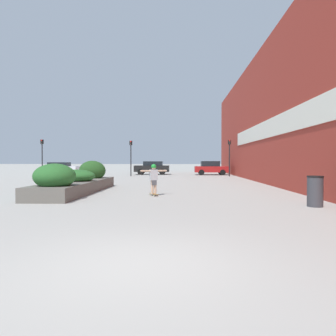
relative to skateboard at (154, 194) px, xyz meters
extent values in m
plane|color=#A3A099|center=(0.57, -9.99, -0.07)|extent=(300.00, 300.00, 0.00)
cube|color=maroon|center=(7.39, 9.49, 4.88)|extent=(0.60, 46.15, 9.91)
cube|color=silver|center=(7.05, 5.98, 3.68)|extent=(0.06, 25.12, 1.20)
cube|color=#605B54|center=(-4.05, 1.46, 0.22)|extent=(1.90, 8.91, 0.58)
ellipsoid|color=#286028|center=(-3.98, -1.74, 0.91)|extent=(1.73, 1.68, 1.06)
ellipsoid|color=#286028|center=(-4.08, 1.37, 0.77)|extent=(1.92, 1.63, 0.68)
ellipsoid|color=#234C1E|center=(-4.04, 4.26, 0.96)|extent=(1.58, 1.27, 1.19)
cube|color=olive|center=(0.00, 0.00, 0.02)|extent=(0.50, 0.75, 0.01)
cylinder|color=beige|center=(-0.19, 0.20, -0.04)|extent=(0.08, 0.08, 0.06)
cylinder|color=beige|center=(-0.03, 0.27, -0.04)|extent=(0.08, 0.08, 0.06)
cylinder|color=beige|center=(0.03, -0.27, -0.04)|extent=(0.08, 0.08, 0.06)
cylinder|color=beige|center=(0.19, -0.20, -0.04)|extent=(0.08, 0.08, 0.06)
cylinder|color=tan|center=(-0.07, -0.03, 0.34)|extent=(0.15, 0.15, 0.63)
cylinder|color=tan|center=(0.07, 0.03, 0.34)|extent=(0.15, 0.15, 0.63)
cube|color=#4C4C51|center=(0.00, 0.00, 0.54)|extent=(0.28, 0.27, 0.23)
cube|color=#B2B2B7|center=(0.00, 0.00, 0.90)|extent=(0.40, 0.31, 0.49)
cylinder|color=tan|center=(-0.37, -0.18, 1.09)|extent=(0.46, 0.27, 0.08)
cylinder|color=tan|center=(0.37, 0.18, 1.09)|extent=(0.46, 0.27, 0.08)
sphere|color=tan|center=(0.00, 0.00, 1.25)|extent=(0.21, 0.21, 0.21)
sphere|color=green|center=(0.00, 0.00, 1.28)|extent=(0.24, 0.24, 0.24)
cylinder|color=#38383D|center=(6.00, -3.37, 0.45)|extent=(0.54, 0.54, 1.04)
cylinder|color=black|center=(6.00, -3.37, 1.00)|extent=(0.57, 0.57, 0.05)
cube|color=maroon|center=(13.43, 25.19, 0.56)|extent=(4.23, 1.94, 0.62)
cube|color=black|center=(13.26, 25.19, 1.14)|extent=(2.33, 1.71, 0.54)
cylinder|color=black|center=(14.74, 26.11, 0.25)|extent=(0.64, 0.22, 0.64)
cylinder|color=black|center=(14.74, 24.26, 0.25)|extent=(0.64, 0.22, 0.64)
cylinder|color=black|center=(12.12, 26.11, 0.25)|extent=(0.64, 0.22, 0.64)
cylinder|color=black|center=(12.12, 24.26, 0.25)|extent=(0.64, 0.22, 0.64)
cube|color=silver|center=(-12.81, 22.56, 0.58)|extent=(4.10, 1.79, 0.65)
cube|color=black|center=(-12.97, 22.56, 1.13)|extent=(2.25, 1.58, 0.46)
cylinder|color=black|center=(-11.54, 23.41, 0.25)|extent=(0.64, 0.22, 0.64)
cylinder|color=black|center=(-11.54, 21.71, 0.25)|extent=(0.64, 0.22, 0.64)
cylinder|color=black|center=(-14.08, 23.41, 0.25)|extent=(0.64, 0.22, 0.64)
cylinder|color=black|center=(-14.08, 21.71, 0.25)|extent=(0.64, 0.22, 0.64)
cube|color=black|center=(-2.17, 23.21, 0.62)|extent=(4.05, 1.78, 0.73)
cube|color=black|center=(-2.01, 23.21, 1.23)|extent=(2.23, 1.57, 0.49)
cylinder|color=black|center=(-3.43, 22.36, 0.25)|extent=(0.65, 0.22, 0.65)
cylinder|color=black|center=(-3.43, 24.05, 0.25)|extent=(0.65, 0.22, 0.65)
cylinder|color=black|center=(-0.92, 22.36, 0.25)|extent=(0.65, 0.22, 0.65)
cylinder|color=black|center=(-0.92, 24.05, 0.25)|extent=(0.65, 0.22, 0.65)
cube|color=maroon|center=(4.72, 22.41, 0.57)|extent=(3.81, 1.93, 0.66)
cube|color=black|center=(4.57, 22.41, 1.21)|extent=(2.10, 1.70, 0.60)
cylinder|color=black|center=(5.90, 23.33, 0.24)|extent=(0.63, 0.22, 0.63)
cylinder|color=black|center=(5.90, 21.50, 0.24)|extent=(0.63, 0.22, 0.63)
cylinder|color=black|center=(3.54, 23.33, 0.24)|extent=(0.63, 0.22, 0.63)
cylinder|color=black|center=(3.54, 21.50, 0.24)|extent=(0.63, 0.22, 0.63)
cylinder|color=black|center=(-4.01, 19.10, 1.56)|extent=(0.11, 0.11, 3.26)
cube|color=black|center=(-4.01, 19.10, 3.41)|extent=(0.28, 0.20, 0.45)
sphere|color=red|center=(-4.01, 18.98, 3.56)|extent=(0.15, 0.15, 0.15)
sphere|color=#2D2823|center=(-4.01, 18.98, 3.41)|extent=(0.15, 0.15, 0.15)
sphere|color=#2D2823|center=(-4.01, 18.98, 3.26)|extent=(0.15, 0.15, 0.15)
cylinder|color=black|center=(6.24, 18.85, 1.58)|extent=(0.11, 0.11, 3.31)
cube|color=black|center=(6.24, 18.85, 3.46)|extent=(0.28, 0.20, 0.45)
sphere|color=red|center=(6.24, 18.73, 3.61)|extent=(0.15, 0.15, 0.15)
sphere|color=#2D2823|center=(6.24, 18.73, 3.46)|extent=(0.15, 0.15, 0.15)
sphere|color=#2D2823|center=(6.24, 18.73, 3.31)|extent=(0.15, 0.15, 0.15)
cylinder|color=black|center=(-13.26, 18.54, 1.62)|extent=(0.11, 0.11, 3.37)
cube|color=black|center=(-13.26, 18.54, 3.53)|extent=(0.28, 0.20, 0.45)
sphere|color=red|center=(-13.26, 18.42, 3.68)|extent=(0.15, 0.15, 0.15)
sphere|color=#2D2823|center=(-13.26, 18.42, 3.53)|extent=(0.15, 0.15, 0.15)
sphere|color=#2D2823|center=(-13.26, 18.42, 3.38)|extent=(0.15, 0.15, 0.15)
camera|label=1|loc=(1.27, -15.10, 1.56)|focal=35.00mm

